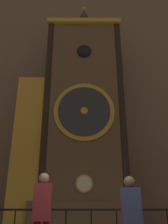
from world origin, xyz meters
TOP-DOWN VIEW (x-y plane):
  - cathedral_back_wall at (-0.09, 6.25)m, footprint 24.00×0.32m
  - clock_tower at (-0.44, 4.76)m, footprint 4.56×1.77m
  - visitor_near at (-0.96, 0.90)m, footprint 0.35×0.24m
  - visitor_far at (0.70, 0.51)m, footprint 0.35×0.23m

SIDE VIEW (x-z plane):
  - visitor_far at x=0.70m, z-range 0.16..1.76m
  - visitor_near at x=-0.96m, z-range 0.17..1.86m
  - clock_tower at x=-0.44m, z-range -0.89..9.21m
  - cathedral_back_wall at x=-0.09m, z-range -0.01..13.40m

